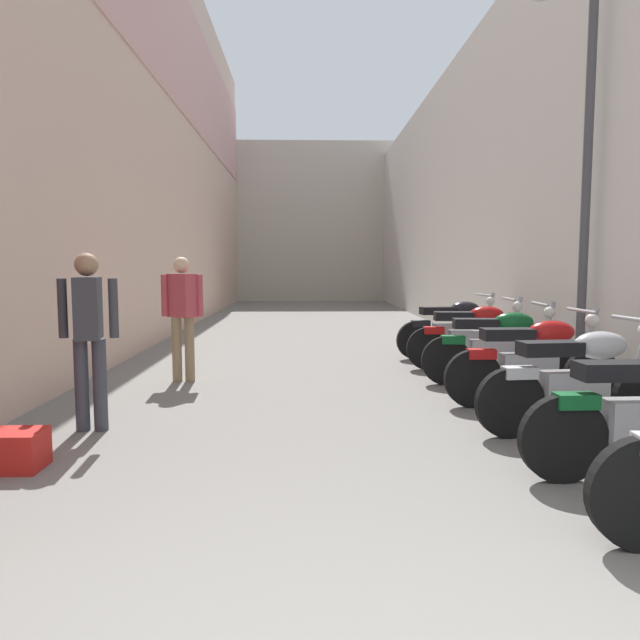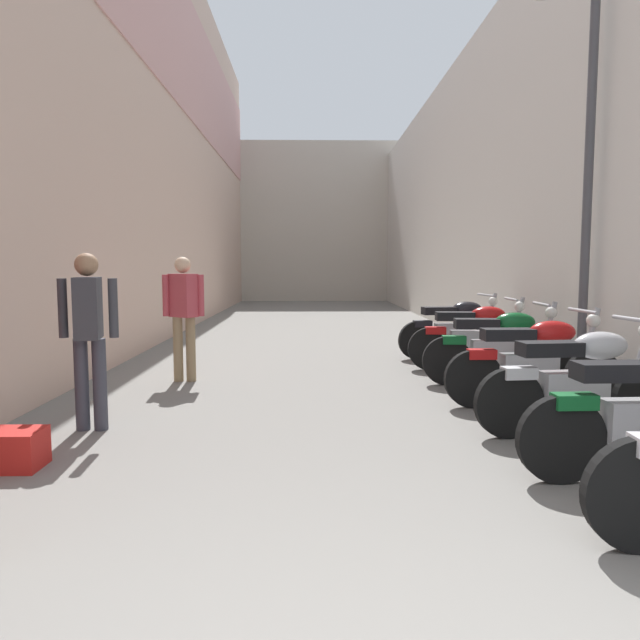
% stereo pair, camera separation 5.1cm
% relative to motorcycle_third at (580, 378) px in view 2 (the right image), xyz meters
% --- Properties ---
extents(ground_plane, '(39.14, 39.14, 0.00)m').
position_rel_motorcycle_third_xyz_m(ground_plane, '(-2.10, 5.74, -0.50)').
color(ground_plane, slate).
extents(building_left, '(0.45, 23.14, 8.78)m').
position_rel_motorcycle_third_xyz_m(building_left, '(-5.33, 7.71, 3.94)').
color(building_left, beige).
rests_on(building_left, ground).
extents(building_right, '(0.45, 23.14, 6.02)m').
position_rel_motorcycle_third_xyz_m(building_right, '(1.14, 7.74, 2.51)').
color(building_right, beige).
rests_on(building_right, ground).
extents(building_far_end, '(9.07, 2.00, 6.56)m').
position_rel_motorcycle_third_xyz_m(building_far_end, '(-2.10, 20.31, 2.78)').
color(building_far_end, beige).
rests_on(building_far_end, ground).
extents(motorcycle_third, '(1.85, 0.58, 1.04)m').
position_rel_motorcycle_third_xyz_m(motorcycle_third, '(0.00, 0.00, 0.00)').
color(motorcycle_third, black).
rests_on(motorcycle_third, ground).
extents(motorcycle_fourth, '(1.85, 0.58, 1.04)m').
position_rel_motorcycle_third_xyz_m(motorcycle_fourth, '(0.00, 1.00, 0.00)').
color(motorcycle_fourth, black).
rests_on(motorcycle_fourth, ground).
extents(motorcycle_fifth, '(1.85, 0.58, 1.04)m').
position_rel_motorcycle_third_xyz_m(motorcycle_fifth, '(0.00, 2.09, 0.00)').
color(motorcycle_fifth, black).
rests_on(motorcycle_fifth, ground).
extents(motorcycle_sixth, '(1.85, 0.58, 1.04)m').
position_rel_motorcycle_third_xyz_m(motorcycle_sixth, '(0.00, 3.14, 0.00)').
color(motorcycle_sixth, black).
rests_on(motorcycle_sixth, ground).
extents(motorcycle_seventh, '(1.85, 0.58, 1.04)m').
position_rel_motorcycle_third_xyz_m(motorcycle_seventh, '(-0.00, 4.19, 0.00)').
color(motorcycle_seventh, black).
rests_on(motorcycle_seventh, ground).
extents(pedestrian_mid_alley, '(0.52, 0.37, 1.57)m').
position_rel_motorcycle_third_xyz_m(pedestrian_mid_alley, '(-4.26, 0.25, 0.42)').
color(pedestrian_mid_alley, '#383842').
rests_on(pedestrian_mid_alley, ground).
extents(pedestrian_further_down, '(0.52, 0.36, 1.57)m').
position_rel_motorcycle_third_xyz_m(pedestrian_further_down, '(-3.90, 2.44, 0.42)').
color(pedestrian_further_down, '#8C7251').
rests_on(pedestrian_further_down, ground).
extents(plastic_crate, '(0.44, 0.32, 0.28)m').
position_rel_motorcycle_third_xyz_m(plastic_crate, '(-4.47, -0.73, -0.36)').
color(plastic_crate, red).
rests_on(plastic_crate, ground).
extents(street_lamp, '(0.79, 0.18, 4.49)m').
position_rel_motorcycle_third_xyz_m(street_lamp, '(0.70, 1.66, 2.14)').
color(street_lamp, '#47474C').
rests_on(street_lamp, ground).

